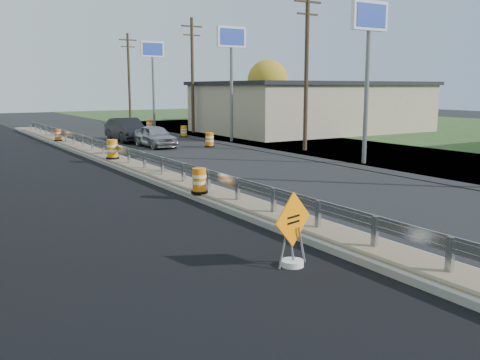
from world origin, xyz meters
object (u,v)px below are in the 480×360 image
barrel_median_mid (112,150)px  car_silver (155,136)px  car_dark_mid (127,130)px  barrel_shoulder_far (150,126)px  barrel_shoulder_near (210,140)px  barrel_shoulder_mid (184,132)px  barrel_median_near (199,181)px  caution_sign (293,248)px  barrel_median_far (58,135)px

barrel_median_mid → car_silver: (4.77, 5.81, 0.00)m
car_dark_mid → barrel_median_mid: bearing=-112.4°
barrel_median_mid → barrel_shoulder_far: (9.40, 18.16, -0.23)m
barrel_shoulder_near → car_silver: size_ratio=0.23×
barrel_shoulder_mid → car_silver: 7.14m
barrel_median_near → barrel_shoulder_mid: (9.75, 21.45, -0.23)m
caution_sign → car_dark_mid: size_ratio=0.33×
barrel_shoulder_near → barrel_shoulder_mid: 7.44m
barrel_shoulder_mid → car_silver: car_silver is taller
barrel_shoulder_near → barrel_median_near: bearing=-119.7°
car_dark_mid → barrel_shoulder_far: bearing=59.0°
barrel_median_far → barrel_shoulder_near: 10.47m
barrel_shoulder_mid → car_dark_mid: 5.02m
caution_sign → barrel_median_far: bearing=70.6°
car_silver → car_dark_mid: car_dark_mid is taller
barrel_shoulder_near → barrel_median_mid: bearing=-152.7°
barrel_shoulder_far → car_silver: 13.19m
barrel_shoulder_near → barrel_shoulder_far: barrel_shoulder_far is taller
barrel_shoulder_mid → barrel_shoulder_far: barrel_shoulder_far is taller
barrel_median_near → barrel_median_far: barrel_median_near is taller
barrel_shoulder_mid → car_dark_mid: (-4.92, -0.93, 0.42)m
caution_sign → barrel_median_mid: 17.54m
barrel_median_far → caution_sign: bearing=-93.4°
barrel_median_far → car_dark_mid: car_dark_mid is taller
barrel_shoulder_near → barrel_shoulder_mid: size_ratio=1.08×
caution_sign → barrel_shoulder_near: caution_sign is taller
barrel_median_near → barrel_median_far: size_ratio=1.10×
caution_sign → barrel_shoulder_mid: bearing=52.6°
barrel_median_mid → car_silver: 7.52m
barrel_median_far → barrel_shoulder_near: size_ratio=0.83×
barrel_median_near → barrel_median_far: 21.08m
caution_sign → car_dark_mid: car_dark_mid is taller
barrel_median_mid → barrel_shoulder_mid: bearing=50.1°
barrel_shoulder_mid → caution_sign: bearing=-111.4°
caution_sign → barrel_shoulder_mid: (11.26, 28.68, -0.00)m
barrel_median_mid → car_dark_mid: (4.48, 10.31, 0.13)m
caution_sign → barrel_median_far: caution_sign is taller
barrel_median_near → barrel_shoulder_far: size_ratio=0.88×
barrel_median_far → car_silver: car_silver is taller
barrel_shoulder_mid → barrel_shoulder_near: bearing=-102.9°
barrel_median_mid → barrel_shoulder_near: bearing=27.3°
car_silver → car_dark_mid: bearing=92.4°
car_dark_mid → car_silver: bearing=-85.2°
car_silver → car_dark_mid: size_ratio=0.82×
barrel_shoulder_near → barrel_shoulder_far: (1.66, 14.17, 0.02)m
barrel_median_mid → barrel_median_near: bearing=-92.0°
caution_sign → barrel_shoulder_near: size_ratio=1.75×
caution_sign → barrel_median_near: (1.51, 7.23, 0.23)m
barrel_median_mid → car_dark_mid: size_ratio=0.19×
barrel_shoulder_far → car_dark_mid: bearing=-122.1°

